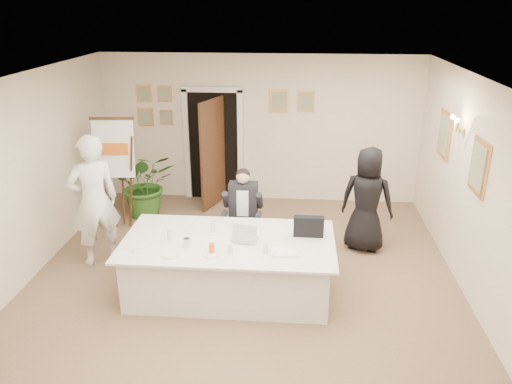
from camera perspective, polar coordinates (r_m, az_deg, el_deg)
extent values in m
plane|color=brown|center=(6.86, -1.79, -11.53)|extent=(7.00, 7.00, 0.00)
cube|color=white|center=(5.85, -2.10, 12.25)|extent=(6.00, 7.00, 0.02)
cube|color=white|center=(9.54, 0.49, 7.18)|extent=(6.00, 0.10, 2.80)
cube|color=white|center=(7.20, -26.39, 0.19)|extent=(0.10, 7.00, 2.80)
cube|color=white|center=(6.60, 24.92, -1.35)|extent=(0.10, 7.00, 2.80)
cube|color=black|center=(9.71, -4.85, 5.21)|extent=(0.92, 0.06, 2.10)
cube|color=white|center=(9.78, -7.90, 5.20)|extent=(0.10, 0.06, 2.20)
cube|color=white|center=(9.61, -1.81, 5.11)|extent=(0.10, 0.06, 2.20)
cube|color=#372511|center=(9.31, -4.96, 4.38)|extent=(0.33, 0.81, 2.02)
cube|color=white|center=(6.72, -3.10, -8.56)|extent=(2.58, 1.29, 0.75)
cube|color=white|center=(6.54, -3.17, -5.63)|extent=(2.76, 1.47, 0.03)
cube|color=white|center=(8.43, -16.05, 4.77)|extent=(0.68, 0.26, 0.93)
imported|color=white|center=(7.57, -18.02, -0.97)|extent=(0.86, 0.81, 1.97)
imported|color=black|center=(7.85, 12.57, -0.87)|extent=(0.93, 0.75, 1.66)
imported|color=#2D5E1F|center=(9.20, -12.52, 0.92)|extent=(1.31, 1.21, 1.20)
cube|color=black|center=(6.61, 6.03, -3.94)|extent=(0.40, 0.12, 0.28)
cube|color=white|center=(6.20, 3.22, -6.93)|extent=(0.35, 0.27, 0.03)
cylinder|color=white|center=(6.44, -13.02, -6.43)|extent=(0.24, 0.24, 0.01)
cylinder|color=white|center=(6.25, -9.67, -7.05)|extent=(0.26, 0.26, 0.01)
cylinder|color=white|center=(6.20, -5.17, -7.07)|extent=(0.23, 0.23, 0.01)
cylinder|color=silver|center=(6.60, -9.83, -4.87)|extent=(0.08, 0.08, 0.14)
cylinder|color=silver|center=(6.16, -2.99, -6.51)|extent=(0.07, 0.07, 0.14)
cylinder|color=silver|center=(6.16, 1.10, -6.52)|extent=(0.06, 0.06, 0.14)
cylinder|color=silver|center=(6.74, -4.93, -4.01)|extent=(0.08, 0.08, 0.14)
cylinder|color=#DC5B12|center=(6.20, -5.07, -6.45)|extent=(0.08, 0.08, 0.13)
cylinder|color=silver|center=(6.41, -7.91, -5.71)|extent=(0.10, 0.10, 0.11)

